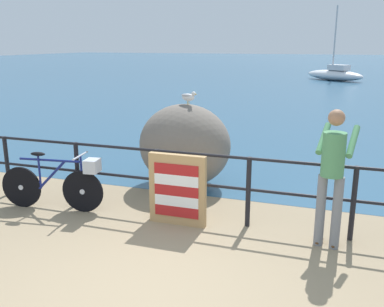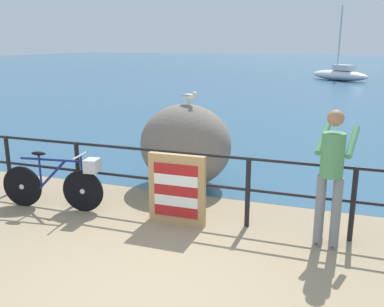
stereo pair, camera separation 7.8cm
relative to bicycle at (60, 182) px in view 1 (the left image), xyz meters
The scene contains 9 objects.
ground_plane 18.37m from the bicycle, 83.16° to the left, with size 120.00×120.00×0.10m, color #937F60.
sea_surface 46.37m from the bicycle, 87.30° to the left, with size 120.00×90.00×0.01m, color #2D5675.
promenade_railing 2.22m from the bicycle, ahead, with size 9.79×0.07×1.02m.
bicycle is the anchor object (origin of this frame).
person_at_railing 4.01m from the bicycle, ahead, with size 0.52×0.67×1.78m.
folded_deckchair_stack 1.91m from the bicycle, ahead, with size 0.84×0.10×1.04m.
breakwater_boulder_main 2.29m from the bicycle, 51.17° to the left, with size 1.67×1.41×1.49m.
seagull 2.59m from the bicycle, 49.86° to the left, with size 0.34×0.19×0.23m.
sailboat 26.11m from the bicycle, 81.77° to the left, with size 4.31×3.67×4.90m.
Camera 1 is at (1.76, -3.53, 2.56)m, focal length 40.02 mm.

